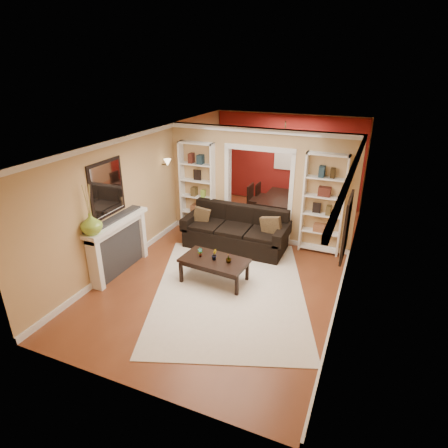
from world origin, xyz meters
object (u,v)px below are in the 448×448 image
at_px(fireplace, 120,246).
at_px(dining_table, 280,206).
at_px(sofa, 235,229).
at_px(bookshelf_left, 198,188).
at_px(bookshelf_right, 323,205).
at_px(coffee_table, 214,270).

relative_size(fireplace, dining_table, 1.06).
bearing_deg(dining_table, fireplace, 152.53).
distance_m(sofa, bookshelf_left, 1.54).
xyz_separation_m(sofa, bookshelf_right, (1.85, 0.58, 0.68)).
relative_size(bookshelf_right, dining_table, 1.43).
xyz_separation_m(coffee_table, fireplace, (-1.95, -0.39, 0.33)).
bearing_deg(bookshelf_right, sofa, -162.58).
relative_size(sofa, bookshelf_right, 1.05).
bearing_deg(coffee_table, bookshelf_left, 128.27).
height_order(coffee_table, dining_table, dining_table).
bearing_deg(dining_table, bookshelf_right, -141.91).
xyz_separation_m(bookshelf_left, dining_table, (1.70, 1.78, -0.87)).
height_order(sofa, coffee_table, sofa).
distance_m(sofa, bookshelf_right, 2.05).
bearing_deg(fireplace, bookshelf_left, 77.95).
bearing_deg(sofa, bookshelf_left, 155.14).
height_order(sofa, dining_table, sofa).
height_order(coffee_table, bookshelf_right, bookshelf_right).
relative_size(coffee_table, dining_table, 0.81).
relative_size(coffee_table, bookshelf_left, 0.57).
xyz_separation_m(coffee_table, bookshelf_right, (1.69, 2.14, 0.90)).
height_order(fireplace, dining_table, fireplace).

